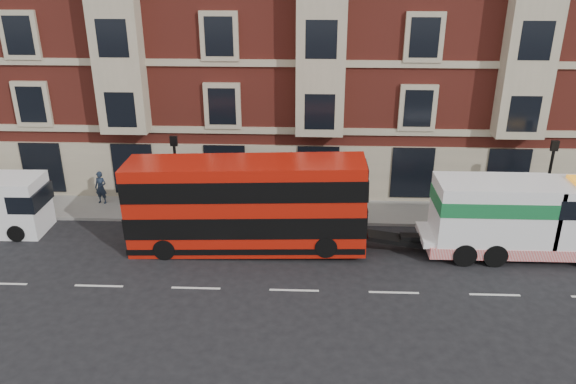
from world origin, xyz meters
name	(u,v)px	position (x,y,z in m)	size (l,w,h in m)	color
ground	(294,290)	(0.00, 0.00, 0.00)	(120.00, 120.00, 0.00)	black
sidewalk	(299,211)	(0.00, 7.50, 0.07)	(90.00, 3.00, 0.15)	slate
victorian_terrace	(311,0)	(0.50, 15.00, 10.07)	(45.00, 12.00, 20.40)	maroon
lamp_post_west	(176,172)	(-6.00, 6.20, 2.68)	(0.35, 0.15, 4.35)	black
lamp_post_east	(549,177)	(12.00, 6.20, 2.68)	(0.35, 0.15, 4.35)	black
double_decker_bus	(246,204)	(-2.25, 3.39, 2.26)	(10.55, 2.42, 4.27)	#B8170A
tow_truck	(519,217)	(9.80, 3.39, 1.87)	(8.45, 2.50, 3.52)	white
pedestrian	(101,188)	(-10.58, 7.92, 1.04)	(0.65, 0.43, 1.78)	#1A2434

